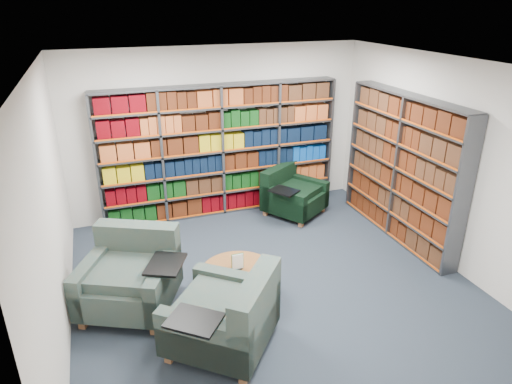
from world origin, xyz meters
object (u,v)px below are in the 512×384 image
object	(u,v)px
coffee_table	(238,275)
chair_teal_left	(132,276)
chair_teal_front	(230,319)
chair_green_right	(290,195)

from	to	relation	value
coffee_table	chair_teal_left	bearing A→B (deg)	164.14
chair_teal_front	coffee_table	world-z (taller)	chair_teal_front
chair_teal_left	chair_teal_front	xyz separation A→B (m)	(0.88, -1.15, -0.01)
chair_teal_left	coffee_table	world-z (taller)	chair_teal_left
chair_teal_front	chair_green_right	bearing A→B (deg)	55.72
chair_teal_left	chair_teal_front	size ratio (longest dim) A/B	0.98
chair_teal_left	chair_green_right	size ratio (longest dim) A/B	1.14
chair_teal_left	chair_teal_front	distance (m)	1.45
chair_teal_left	chair_green_right	xyz separation A→B (m)	(2.84, 1.73, -0.06)
chair_green_right	chair_teal_front	distance (m)	3.48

